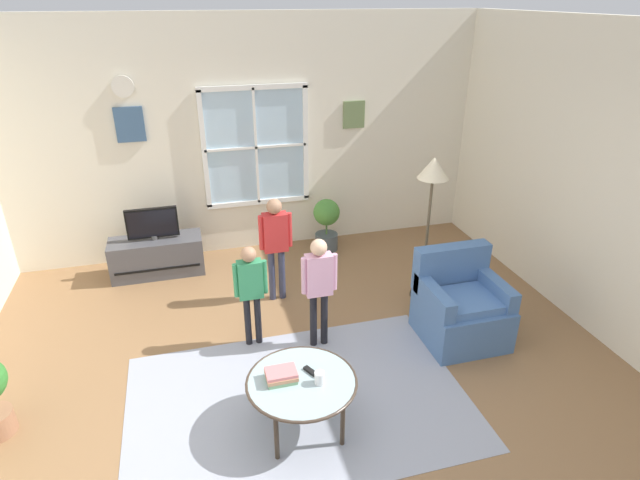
{
  "coord_description": "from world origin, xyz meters",
  "views": [
    {
      "loc": [
        -0.84,
        -3.18,
        3.09
      ],
      "look_at": [
        0.23,
        0.72,
        1.15
      ],
      "focal_mm": 29.12,
      "sensor_mm": 36.0,
      "label": 1
    }
  ],
  "objects_px": {
    "armchair": "(460,307)",
    "book_stack": "(281,375)",
    "coffee_table": "(302,383)",
    "potted_plant_by_window": "(327,222)",
    "floor_lamp": "(432,183)",
    "person_pink_shirt": "(319,281)",
    "tv_stand": "(157,256)",
    "television": "(152,223)",
    "person_green_shirt": "(251,285)",
    "cup": "(320,378)",
    "remote_near_books": "(311,371)",
    "person_red_shirt": "(275,238)"
  },
  "relations": [
    {
      "from": "tv_stand",
      "to": "person_pink_shirt",
      "type": "relative_size",
      "value": 0.96
    },
    {
      "from": "television",
      "to": "coffee_table",
      "type": "bearing_deg",
      "value": -69.0
    },
    {
      "from": "armchair",
      "to": "person_green_shirt",
      "type": "bearing_deg",
      "value": 168.3
    },
    {
      "from": "coffee_table",
      "to": "remote_near_books",
      "type": "bearing_deg",
      "value": 37.94
    },
    {
      "from": "armchair",
      "to": "remote_near_books",
      "type": "distance_m",
      "value": 1.82
    },
    {
      "from": "person_red_shirt",
      "to": "remote_near_books",
      "type": "bearing_deg",
      "value": -92.77
    },
    {
      "from": "armchair",
      "to": "book_stack",
      "type": "distance_m",
      "value": 2.05
    },
    {
      "from": "person_red_shirt",
      "to": "person_pink_shirt",
      "type": "xyz_separation_m",
      "value": [
        0.22,
        -0.93,
        -0.04
      ]
    },
    {
      "from": "cup",
      "to": "person_red_shirt",
      "type": "bearing_deg",
      "value": 88.35
    },
    {
      "from": "cup",
      "to": "potted_plant_by_window",
      "type": "relative_size",
      "value": 0.14
    },
    {
      "from": "armchair",
      "to": "person_pink_shirt",
      "type": "xyz_separation_m",
      "value": [
        -1.36,
        0.23,
        0.38
      ]
    },
    {
      "from": "floor_lamp",
      "to": "person_pink_shirt",
      "type": "bearing_deg",
      "value": -157.6
    },
    {
      "from": "tv_stand",
      "to": "floor_lamp",
      "type": "xyz_separation_m",
      "value": [
        2.85,
        -1.31,
        1.11
      ]
    },
    {
      "from": "coffee_table",
      "to": "potted_plant_by_window",
      "type": "relative_size",
      "value": 1.21
    },
    {
      "from": "floor_lamp",
      "to": "coffee_table",
      "type": "bearing_deg",
      "value": -138.42
    },
    {
      "from": "person_pink_shirt",
      "to": "floor_lamp",
      "type": "relative_size",
      "value": 0.7
    },
    {
      "from": "person_green_shirt",
      "to": "potted_plant_by_window",
      "type": "xyz_separation_m",
      "value": [
        1.24,
        1.78,
        -0.26
      ]
    },
    {
      "from": "coffee_table",
      "to": "person_green_shirt",
      "type": "height_order",
      "value": "person_green_shirt"
    },
    {
      "from": "tv_stand",
      "to": "person_green_shirt",
      "type": "bearing_deg",
      "value": -61.96
    },
    {
      "from": "coffee_table",
      "to": "person_pink_shirt",
      "type": "height_order",
      "value": "person_pink_shirt"
    },
    {
      "from": "coffee_table",
      "to": "floor_lamp",
      "type": "bearing_deg",
      "value": 41.58
    },
    {
      "from": "coffee_table",
      "to": "cup",
      "type": "xyz_separation_m",
      "value": [
        0.12,
        -0.06,
        0.08
      ]
    },
    {
      "from": "person_green_shirt",
      "to": "floor_lamp",
      "type": "height_order",
      "value": "floor_lamp"
    },
    {
      "from": "coffee_table",
      "to": "remote_near_books",
      "type": "distance_m",
      "value": 0.12
    },
    {
      "from": "coffee_table",
      "to": "potted_plant_by_window",
      "type": "distance_m",
      "value": 3.14
    },
    {
      "from": "armchair",
      "to": "book_stack",
      "type": "relative_size",
      "value": 3.76
    },
    {
      "from": "tv_stand",
      "to": "armchair",
      "type": "relative_size",
      "value": 1.23
    },
    {
      "from": "remote_near_books",
      "to": "person_pink_shirt",
      "type": "height_order",
      "value": "person_pink_shirt"
    },
    {
      "from": "remote_near_books",
      "to": "floor_lamp",
      "type": "relative_size",
      "value": 0.09
    },
    {
      "from": "person_green_shirt",
      "to": "potted_plant_by_window",
      "type": "bearing_deg",
      "value": 55.2
    },
    {
      "from": "armchair",
      "to": "floor_lamp",
      "type": "xyz_separation_m",
      "value": [
        -0.01,
        0.79,
        1.01
      ]
    },
    {
      "from": "tv_stand",
      "to": "person_red_shirt",
      "type": "relative_size",
      "value": 0.91
    },
    {
      "from": "television",
      "to": "person_green_shirt",
      "type": "xyz_separation_m",
      "value": [
        0.9,
        -1.69,
        -0.01
      ]
    },
    {
      "from": "cup",
      "to": "television",
      "type": "bearing_deg",
      "value": 112.68
    },
    {
      "from": "tv_stand",
      "to": "book_stack",
      "type": "relative_size",
      "value": 4.63
    },
    {
      "from": "tv_stand",
      "to": "coffee_table",
      "type": "height_order",
      "value": "coffee_table"
    },
    {
      "from": "television",
      "to": "person_green_shirt",
      "type": "bearing_deg",
      "value": -61.92
    },
    {
      "from": "coffee_table",
      "to": "remote_near_books",
      "type": "height_order",
      "value": "remote_near_books"
    },
    {
      "from": "television",
      "to": "book_stack",
      "type": "xyz_separation_m",
      "value": [
        0.96,
        -2.81,
        -0.16
      ]
    },
    {
      "from": "tv_stand",
      "to": "television",
      "type": "xyz_separation_m",
      "value": [
        0.0,
        -0.0,
        0.43
      ]
    },
    {
      "from": "remote_near_books",
      "to": "armchair",
      "type": "bearing_deg",
      "value": 22.66
    },
    {
      "from": "person_pink_shirt",
      "to": "floor_lamp",
      "type": "height_order",
      "value": "floor_lamp"
    },
    {
      "from": "cup",
      "to": "remote_near_books",
      "type": "relative_size",
      "value": 0.72
    },
    {
      "from": "coffee_table",
      "to": "person_pink_shirt",
      "type": "xyz_separation_m",
      "value": [
        0.4,
        1.0,
        0.27
      ]
    },
    {
      "from": "person_red_shirt",
      "to": "television",
      "type": "bearing_deg",
      "value": 143.84
    },
    {
      "from": "remote_near_books",
      "to": "person_red_shirt",
      "type": "distance_m",
      "value": 1.88
    },
    {
      "from": "armchair",
      "to": "cup",
      "type": "bearing_deg",
      "value": -153.14
    },
    {
      "from": "book_stack",
      "to": "person_red_shirt",
      "type": "distance_m",
      "value": 1.92
    },
    {
      "from": "cup",
      "to": "book_stack",
      "type": "bearing_deg",
      "value": 157.33
    },
    {
      "from": "remote_near_books",
      "to": "potted_plant_by_window",
      "type": "distance_m",
      "value": 3.04
    }
  ]
}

